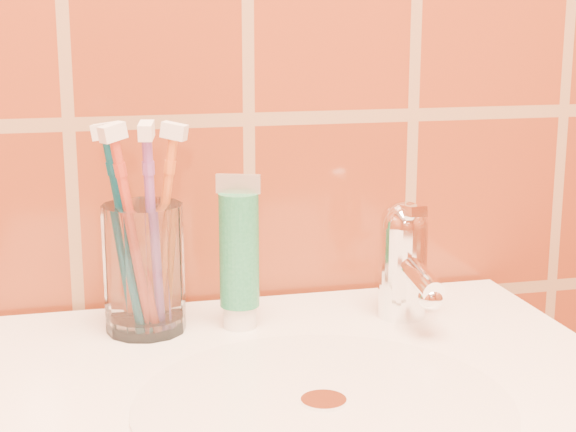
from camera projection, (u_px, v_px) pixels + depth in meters
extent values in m
cylinder|color=silver|center=(324.00, 404.00, 0.69)|extent=(0.30, 0.30, 0.00)
cylinder|color=white|center=(324.00, 401.00, 0.69)|extent=(0.04, 0.04, 0.00)
cylinder|color=white|center=(144.00, 268.00, 0.84)|extent=(0.09, 0.09, 0.12)
cylinder|color=white|center=(240.00, 316.00, 0.86)|extent=(0.03, 0.03, 0.02)
cylinder|color=#1C754A|center=(239.00, 250.00, 0.85)|extent=(0.04, 0.04, 0.11)
cube|color=beige|center=(238.00, 184.00, 0.83)|extent=(0.04, 0.01, 0.02)
cylinder|color=white|center=(403.00, 271.00, 0.88)|extent=(0.05, 0.05, 0.09)
sphere|color=white|center=(404.00, 225.00, 0.87)|extent=(0.05, 0.05, 0.05)
cylinder|color=white|center=(417.00, 274.00, 0.85)|extent=(0.02, 0.09, 0.03)
cube|color=white|center=(409.00, 210.00, 0.86)|extent=(0.02, 0.06, 0.01)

